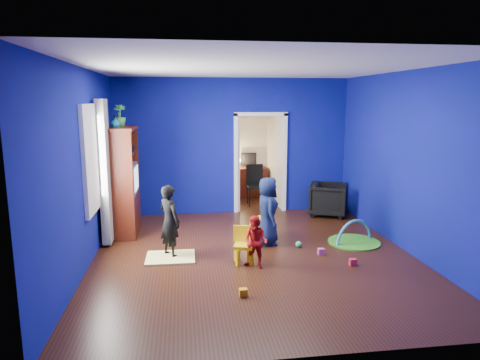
{
  "coord_description": "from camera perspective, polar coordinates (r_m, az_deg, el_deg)",
  "views": [
    {
      "loc": [
        -1.09,
        -6.35,
        2.42
      ],
      "look_at": [
        -0.17,
        0.4,
        1.16
      ],
      "focal_mm": 32.0,
      "sensor_mm": 36.0,
      "label": 1
    }
  ],
  "objects": [
    {
      "name": "floor",
      "position": [
        6.88,
        1.86,
        -10.08
      ],
      "size": [
        5.0,
        5.5,
        0.01
      ],
      "primitive_type": "cube",
      "color": "black",
      "rests_on": "ground"
    },
    {
      "name": "ceiling",
      "position": [
        6.46,
        2.02,
        14.78
      ],
      "size": [
        5.0,
        5.5,
        0.01
      ],
      "primitive_type": "cube",
      "color": "white",
      "rests_on": "wall_back"
    },
    {
      "name": "wall_back",
      "position": [
        9.21,
        -0.95,
        4.48
      ],
      "size": [
        5.0,
        0.02,
        2.9
      ],
      "primitive_type": "cube",
      "color": "navy",
      "rests_on": "floor"
    },
    {
      "name": "wall_front",
      "position": [
        3.88,
        8.81,
        -4.07
      ],
      "size": [
        5.0,
        0.02,
        2.9
      ],
      "primitive_type": "cube",
      "color": "navy",
      "rests_on": "floor"
    },
    {
      "name": "wall_left",
      "position": [
        6.57,
        -20.09,
        1.39
      ],
      "size": [
        0.02,
        5.5,
        2.9
      ],
      "primitive_type": "cube",
      "color": "navy",
      "rests_on": "floor"
    },
    {
      "name": "wall_right",
      "position": [
        7.36,
        21.53,
        2.21
      ],
      "size": [
        0.02,
        5.5,
        2.9
      ],
      "primitive_type": "cube",
      "color": "navy",
      "rests_on": "floor"
    },
    {
      "name": "alcove",
      "position": [
        10.18,
        1.82,
        3.92
      ],
      "size": [
        1.0,
        1.75,
        2.5
      ],
      "primitive_type": null,
      "color": "silver",
      "rests_on": "floor"
    },
    {
      "name": "armchair",
      "position": [
        9.31,
        11.68,
        -2.56
      ],
      "size": [
        0.99,
        0.98,
        0.69
      ],
      "primitive_type": "imported",
      "rotation": [
        0.0,
        0.0,
        1.17
      ],
      "color": "black",
      "rests_on": "floor"
    },
    {
      "name": "child_black",
      "position": [
        6.78,
        -9.37,
        -5.42
      ],
      "size": [
        0.48,
        0.5,
        1.15
      ],
      "primitive_type": "imported",
      "rotation": [
        0.0,
        0.0,
        2.26
      ],
      "color": "black",
      "rests_on": "floor"
    },
    {
      "name": "child_navy",
      "position": [
        7.26,
        3.69,
        -4.16
      ],
      "size": [
        0.38,
        0.57,
        1.16
      ],
      "primitive_type": "imported",
      "rotation": [
        0.0,
        0.0,
        1.59
      ],
      "color": "#0F1639",
      "rests_on": "floor"
    },
    {
      "name": "toddler_red",
      "position": [
        6.31,
        2.12,
        -8.27
      ],
      "size": [
        0.48,
        0.45,
        0.78
      ],
      "primitive_type": "imported",
      "rotation": [
        0.0,
        0.0,
        -0.57
      ],
      "color": "red",
      "rests_on": "floor"
    },
    {
      "name": "vase",
      "position": [
        7.69,
        -16.26,
        7.35
      ],
      "size": [
        0.2,
        0.2,
        0.18
      ],
      "primitive_type": "imported",
      "rotation": [
        0.0,
        0.0,
        -0.15
      ],
      "color": "#0D606A",
      "rests_on": "tv_armoire"
    },
    {
      "name": "potted_plant",
      "position": [
        8.2,
        -15.77,
        8.3
      ],
      "size": [
        0.23,
        0.23,
        0.39
      ],
      "primitive_type": "imported",
      "rotation": [
        0.0,
        0.0,
        0.03
      ],
      "color": "green",
      "rests_on": "tv_armoire"
    },
    {
      "name": "tv_armoire",
      "position": [
        8.1,
        -15.57,
        -0.1
      ],
      "size": [
        0.58,
        1.14,
        1.96
      ],
      "primitive_type": "cube",
      "color": "#3D0F0A",
      "rests_on": "floor"
    },
    {
      "name": "crt_tv",
      "position": [
        8.09,
        -15.3,
        0.18
      ],
      "size": [
        0.46,
        0.7,
        0.54
      ],
      "primitive_type": "cube",
      "color": "silver",
      "rests_on": "tv_armoire"
    },
    {
      "name": "yellow_blanket",
      "position": [
        6.86,
        -9.25,
        -10.15
      ],
      "size": [
        0.76,
        0.61,
        0.03
      ],
      "primitive_type": "cube",
      "rotation": [
        0.0,
        0.0,
        -0.02
      ],
      "color": "#F2E07A",
      "rests_on": "floor"
    },
    {
      "name": "hopper_ball",
      "position": [
        7.59,
        2.91,
        -6.35
      ],
      "size": [
        0.44,
        0.44,
        0.44
      ],
      "primitive_type": "sphere",
      "color": "yellow",
      "rests_on": "floor"
    },
    {
      "name": "kid_chair",
      "position": [
        6.52,
        0.49,
        -8.92
      ],
      "size": [
        0.34,
        0.34,
        0.5
      ],
      "primitive_type": "cube",
      "rotation": [
        0.0,
        0.0,
        -0.26
      ],
      "color": "yellow",
      "rests_on": "floor"
    },
    {
      "name": "play_mat",
      "position": [
        7.73,
        14.95,
        -7.99
      ],
      "size": [
        0.89,
        0.89,
        0.02
      ],
      "primitive_type": "cylinder",
      "color": "#51AB26",
      "rests_on": "floor"
    },
    {
      "name": "toy_arch",
      "position": [
        7.73,
        14.95,
        -7.94
      ],
      "size": [
        0.76,
        0.34,
        0.8
      ],
      "primitive_type": "torus",
      "rotation": [
        1.57,
        0.0,
        0.38
      ],
      "color": "#3F8CD8",
      "rests_on": "floor"
    },
    {
      "name": "window_left",
      "position": [
        6.89,
        -19.42,
        2.68
      ],
      "size": [
        0.03,
        0.95,
        1.55
      ],
      "primitive_type": "cube",
      "color": "white",
      "rests_on": "wall_left"
    },
    {
      "name": "curtain",
      "position": [
        7.45,
        -17.58,
        0.99
      ],
      "size": [
        0.14,
        0.42,
        2.4
      ],
      "primitive_type": "cube",
      "color": "slate",
      "rests_on": "floor"
    },
    {
      "name": "doorway",
      "position": [
        9.35,
        2.71,
        2.09
      ],
      "size": [
        1.16,
        0.1,
        2.1
      ],
      "primitive_type": "cube",
      "color": "white",
      "rests_on": "floor"
    },
    {
      "name": "study_desk",
      "position": [
        10.93,
        1.24,
        -0.26
      ],
      "size": [
        0.88,
        0.44,
        0.75
      ],
      "primitive_type": "cube",
      "color": "#3D140A",
      "rests_on": "floor"
    },
    {
      "name": "desk_monitor",
      "position": [
        10.96,
        1.15,
        2.81
      ],
      "size": [
        0.4,
        0.05,
        0.32
      ],
      "primitive_type": "cube",
      "color": "black",
      "rests_on": "study_desk"
    },
    {
      "name": "desk_lamp",
      "position": [
        10.86,
        -0.26,
        2.64
      ],
      "size": [
        0.14,
        0.14,
        0.14
      ],
      "primitive_type": "sphere",
      "color": "#FFD88C",
      "rests_on": "study_desk"
    },
    {
      "name": "folding_chair",
      "position": [
        9.99,
        2.11,
        -0.8
      ],
      "size": [
        0.4,
        0.4,
        0.92
      ],
      "primitive_type": "cube",
      "color": "black",
      "rests_on": "floor"
    },
    {
      "name": "book_shelf",
      "position": [
        10.86,
        1.18,
        8.41
      ],
      "size": [
        0.88,
        0.24,
        0.04
      ],
      "primitive_type": "cube",
      "color": "white",
      "rests_on": "study_desk"
    },
    {
      "name": "toy_0",
      "position": [
        6.71,
        14.81,
        -10.54
      ],
      "size": [
        0.1,
        0.08,
        0.1
      ],
      "primitive_type": "cube",
      "color": "red",
      "rests_on": "floor"
    },
    {
      "name": "toy_1",
      "position": [
        5.55,
        0.43,
        -14.77
      ],
      "size": [
        0.1,
        0.08,
        0.1
      ],
      "primitive_type": "cube",
      "color": "orange",
      "rests_on": "floor"
    },
    {
      "name": "toy_2",
      "position": [
        7.31,
        7.83,
        -8.46
      ],
      "size": [
        0.11,
        0.11,
        0.11
      ],
      "primitive_type": "sphere",
      "color": "#32B05B",
      "rests_on": "floor"
    },
    {
      "name": "toy_3",
      "position": [
        7.03,
        10.77,
        -9.36
      ],
      "size": [
        0.1,
        0.08,
        0.1
      ],
      "primitive_type": "cube",
      "color": "#C64A91",
      "rests_on": "floor"
    }
  ]
}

